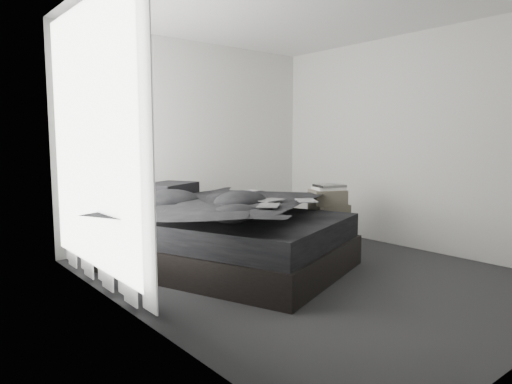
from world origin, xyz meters
TOP-DOWN VIEW (x-y plane):
  - floor at (0.00, 0.00)m, footprint 3.60×4.20m
  - ceiling at (0.00, 0.00)m, footprint 3.60×4.20m
  - wall_back at (0.00, 2.10)m, footprint 3.60×0.01m
  - wall_left at (-1.80, 0.00)m, footprint 0.01×4.20m
  - wall_right at (1.80, 0.00)m, footprint 0.01×4.20m
  - window_left at (-1.78, 0.90)m, footprint 0.02×2.00m
  - curtain_left at (-1.73, 0.90)m, footprint 0.06×2.12m
  - bed at (-0.45, 0.67)m, footprint 2.39×2.71m
  - mattress at (-0.45, 0.67)m, footprint 2.30×2.63m
  - duvet at (-0.43, 0.62)m, footprint 2.23×2.39m
  - pillow_lower at (-0.81, 1.47)m, footprint 0.80×0.67m
  - pillow_upper at (-0.73, 1.48)m, footprint 0.76×0.68m
  - laptop at (-0.08, 0.86)m, footprint 0.37×0.25m
  - comic_a at (-0.50, 0.01)m, footprint 0.34×0.33m
  - comic_b at (-0.25, 0.28)m, footprint 0.31×0.23m
  - comic_c at (0.00, 0.02)m, footprint 0.32×0.34m
  - side_stand at (-1.00, 1.29)m, footprint 0.36×0.36m
  - papers at (-0.99, 1.28)m, footprint 0.28×0.23m
  - floor_books at (-1.24, 0.96)m, footprint 0.19×0.22m
  - box_lower at (0.86, 0.50)m, footprint 0.54×0.49m
  - box_mid at (0.87, 0.49)m, footprint 0.49×0.44m
  - box_upper at (0.85, 0.51)m, footprint 0.49×0.46m
  - art_book_white at (0.86, 0.50)m, footprint 0.41×0.38m
  - art_book_snake at (0.87, 0.49)m, footprint 0.39×0.34m

SIDE VIEW (x-z plane):
  - floor at x=0.00m, z-range -0.01..0.01m
  - floor_books at x=-1.24m, z-range 0.00..0.13m
  - bed at x=-0.45m, z-range 0.00..0.31m
  - box_lower at x=0.86m, z-range 0.00..0.32m
  - side_stand at x=-1.00m, z-range 0.00..0.66m
  - mattress at x=-0.45m, z-range 0.31..0.55m
  - box_mid at x=0.87m, z-range 0.32..0.57m
  - pillow_lower at x=-0.81m, z-range 0.55..0.70m
  - box_upper at x=0.85m, z-range 0.57..0.74m
  - papers at x=-0.99m, z-range 0.66..0.67m
  - duvet at x=-0.43m, z-range 0.55..0.81m
  - art_book_white at x=0.86m, z-range 0.74..0.78m
  - pillow_upper at x=-0.73m, z-range 0.70..0.84m
  - art_book_snake at x=0.87m, z-range 0.78..0.81m
  - comic_a at x=-0.50m, z-range 0.81..0.82m
  - comic_b at x=-0.25m, z-range 0.82..0.83m
  - laptop at x=-0.08m, z-range 0.81..0.84m
  - comic_c at x=0.00m, z-range 0.82..0.83m
  - curtain_left at x=-1.73m, z-range 0.04..2.52m
  - wall_back at x=0.00m, z-range 0.00..2.60m
  - wall_left at x=-1.80m, z-range 0.00..2.60m
  - wall_right at x=1.80m, z-range 0.00..2.60m
  - window_left at x=-1.78m, z-range 0.20..2.50m
  - ceiling at x=0.00m, z-range 2.60..2.60m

